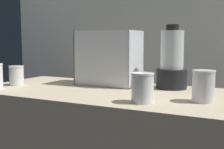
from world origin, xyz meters
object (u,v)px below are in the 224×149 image
Objects in this scene: blender_pitcher at (172,63)px; juice_cup_mango_middle at (143,90)px; juice_cup_orange_right at (203,88)px; carrot_display_bin at (109,68)px; juice_cup_mango_left at (16,77)px.

juice_cup_mango_middle is at bearing -91.31° from blender_pitcher.
blender_pitcher is at bearing 126.50° from juice_cup_orange_right.
blender_pitcher is at bearing 88.69° from juice_cup_mango_middle.
juice_cup_mango_middle is at bearing -47.45° from carrot_display_bin.
blender_pitcher is 0.84m from juice_cup_mango_left.
juice_cup_orange_right is at bearing 29.87° from juice_cup_mango_middle.
juice_cup_mango_middle reaches higher than juice_cup_mango_left.
juice_cup_mango_left is at bearing -160.91° from blender_pitcher.
carrot_display_bin is 0.35m from blender_pitcher.
juice_cup_mango_left is (-0.79, -0.27, -0.08)m from blender_pitcher.
blender_pitcher is at bearing 19.09° from juice_cup_mango_left.
juice_cup_mango_left is 0.79m from juice_cup_mango_middle.
blender_pitcher reaches higher than juice_cup_orange_right.
juice_cup_orange_right is (0.21, 0.12, 0.01)m from juice_cup_mango_middle.
blender_pitcher is 2.54× the size of juice_cup_orange_right.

